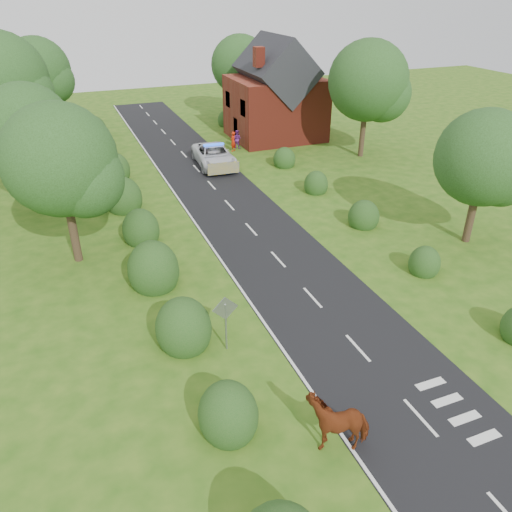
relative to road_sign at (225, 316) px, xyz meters
name	(u,v)px	position (x,y,z in m)	size (l,w,h in m)	color
ground	(358,348)	(5.00, -2.00, -1.65)	(120.00, 120.00, 0.00)	#2B5913
road	(234,211)	(5.00, 13.00, -1.64)	(6.00, 70.00, 0.02)	black
road_markings	(221,227)	(3.40, 10.93, -1.63)	(4.96, 70.00, 0.01)	white
hedgerow_left	(143,239)	(-1.51, 9.69, -0.91)	(2.75, 50.41, 3.00)	#194715
hedgerow_right	(353,210)	(11.60, 9.21, -1.10)	(2.10, 45.78, 2.10)	#194715
tree_left_a	(66,165)	(-4.75, 9.86, 3.69)	(5.74, 5.60, 8.38)	#332316
tree_left_b	(33,133)	(-6.25, 17.86, 3.39)	(5.74, 5.60, 8.07)	#332316
tree_left_c	(7,82)	(-7.70, 27.83, 4.88)	(6.97, 6.80, 10.22)	#332316
tree_left_d	(41,73)	(-5.23, 37.85, 3.98)	(6.15, 6.00, 8.89)	#332316
tree_right_a	(489,162)	(16.23, 3.87, 3.09)	(5.33, 5.20, 7.56)	#332316
tree_right_b	(372,84)	(19.29, 19.84, 4.28)	(6.56, 6.40, 9.40)	#332316
tree_right_c	(243,67)	(14.27, 35.85, 3.69)	(6.15, 6.00, 8.58)	#332316
road_sign	(225,316)	(0.00, 0.00, 0.00)	(1.06, 0.08, 2.53)	gray
house	(276,97)	(14.49, 28.00, 2.13)	(8.00, 7.40, 9.17)	maroon
cow	(337,421)	(1.83, -5.71, -0.84)	(1.21, 2.30, 1.63)	maroon
police_van	(214,156)	(6.58, 22.23, -0.82)	(3.15, 6.18, 1.80)	silver
pedestrian_red	(233,141)	(9.33, 25.39, -0.80)	(0.62, 0.41, 1.71)	#B81E08
pedestrian_purple	(237,139)	(9.95, 26.11, -0.84)	(0.79, 0.61, 1.62)	#67257A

